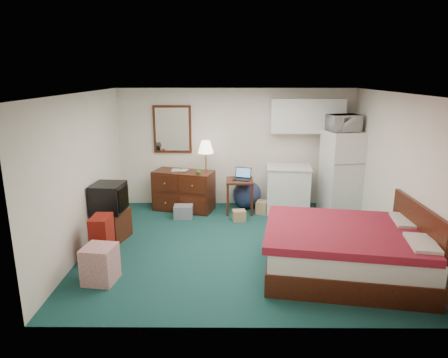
{
  "coord_description": "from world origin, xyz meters",
  "views": [
    {
      "loc": [
        -0.21,
        -6.19,
        2.79
      ],
      "look_at": [
        -0.25,
        0.23,
        1.09
      ],
      "focal_mm": 32.0,
      "sensor_mm": 36.0,
      "label": 1
    }
  ],
  "objects_px": {
    "dresser": "(184,191)",
    "suitcase": "(102,238)",
    "floor_lamp": "(206,176)",
    "tv_stand": "(111,225)",
    "desk": "(240,196)",
    "fridge": "(341,172)",
    "kitchen_counter": "(288,190)",
    "bed": "(345,252)"
  },
  "relations": [
    {
      "from": "dresser",
      "to": "suitcase",
      "type": "distance_m",
      "value": 2.55
    },
    {
      "from": "floor_lamp",
      "to": "tv_stand",
      "type": "bearing_deg",
      "value": -135.89
    },
    {
      "from": "dresser",
      "to": "desk",
      "type": "relative_size",
      "value": 1.77
    },
    {
      "from": "floor_lamp",
      "to": "suitcase",
      "type": "xyz_separation_m",
      "value": [
        -1.48,
        -2.32,
        -0.39
      ]
    },
    {
      "from": "dresser",
      "to": "tv_stand",
      "type": "distance_m",
      "value": 1.91
    },
    {
      "from": "fridge",
      "to": "tv_stand",
      "type": "relative_size",
      "value": 3.0
    },
    {
      "from": "tv_stand",
      "to": "suitcase",
      "type": "relative_size",
      "value": 0.81
    },
    {
      "from": "kitchen_counter",
      "to": "suitcase",
      "type": "relative_size",
      "value": 1.34
    },
    {
      "from": "kitchen_counter",
      "to": "fridge",
      "type": "relative_size",
      "value": 0.55
    },
    {
      "from": "dresser",
      "to": "bed",
      "type": "xyz_separation_m",
      "value": [
        2.58,
        -2.79,
        -0.07
      ]
    },
    {
      "from": "fridge",
      "to": "bed",
      "type": "relative_size",
      "value": 0.78
    },
    {
      "from": "desk",
      "to": "kitchen_counter",
      "type": "xyz_separation_m",
      "value": [
        1.0,
        0.05,
        0.12
      ]
    },
    {
      "from": "dresser",
      "to": "floor_lamp",
      "type": "relative_size",
      "value": 0.83
    },
    {
      "from": "bed",
      "to": "tv_stand",
      "type": "height_order",
      "value": "bed"
    },
    {
      "from": "floor_lamp",
      "to": "suitcase",
      "type": "distance_m",
      "value": 2.78
    },
    {
      "from": "dresser",
      "to": "suitcase",
      "type": "height_order",
      "value": "dresser"
    },
    {
      "from": "desk",
      "to": "kitchen_counter",
      "type": "height_order",
      "value": "kitchen_counter"
    },
    {
      "from": "bed",
      "to": "dresser",
      "type": "bearing_deg",
      "value": 142.17
    },
    {
      "from": "dresser",
      "to": "suitcase",
      "type": "relative_size",
      "value": 1.75
    },
    {
      "from": "desk",
      "to": "dresser",
      "type": "bearing_deg",
      "value": 173.73
    },
    {
      "from": "desk",
      "to": "fridge",
      "type": "distance_m",
      "value": 2.12
    },
    {
      "from": "desk",
      "to": "tv_stand",
      "type": "height_order",
      "value": "desk"
    },
    {
      "from": "bed",
      "to": "suitcase",
      "type": "xyz_separation_m",
      "value": [
        -3.59,
        0.45,
        0.0
      ]
    },
    {
      "from": "dresser",
      "to": "kitchen_counter",
      "type": "height_order",
      "value": "kitchen_counter"
    },
    {
      "from": "fridge",
      "to": "bed",
      "type": "xyz_separation_m",
      "value": [
        -0.65,
        -2.66,
        -0.5
      ]
    },
    {
      "from": "dresser",
      "to": "bed",
      "type": "relative_size",
      "value": 0.57
    },
    {
      "from": "desk",
      "to": "bed",
      "type": "relative_size",
      "value": 0.32
    },
    {
      "from": "kitchen_counter",
      "to": "tv_stand",
      "type": "height_order",
      "value": "kitchen_counter"
    },
    {
      "from": "fridge",
      "to": "floor_lamp",
      "type": "bearing_deg",
      "value": 166.64
    },
    {
      "from": "bed",
      "to": "tv_stand",
      "type": "bearing_deg",
      "value": 170.81
    },
    {
      "from": "dresser",
      "to": "fridge",
      "type": "distance_m",
      "value": 3.26
    },
    {
      "from": "kitchen_counter",
      "to": "bed",
      "type": "height_order",
      "value": "kitchen_counter"
    },
    {
      "from": "suitcase",
      "to": "bed",
      "type": "bearing_deg",
      "value": -6.84
    },
    {
      "from": "dresser",
      "to": "desk",
      "type": "height_order",
      "value": "dresser"
    },
    {
      "from": "dresser",
      "to": "suitcase",
      "type": "xyz_separation_m",
      "value": [
        -1.01,
        -2.34,
        -0.07
      ]
    },
    {
      "from": "desk",
      "to": "floor_lamp",
      "type": "bearing_deg",
      "value": 170.64
    },
    {
      "from": "suitcase",
      "to": "tv_stand",
      "type": "bearing_deg",
      "value": 97.12
    },
    {
      "from": "floor_lamp",
      "to": "tv_stand",
      "type": "relative_size",
      "value": 2.62
    },
    {
      "from": "bed",
      "to": "fridge",
      "type": "bearing_deg",
      "value": 85.75
    },
    {
      "from": "bed",
      "to": "floor_lamp",
      "type": "bearing_deg",
      "value": 136.69
    },
    {
      "from": "fridge",
      "to": "suitcase",
      "type": "height_order",
      "value": "fridge"
    },
    {
      "from": "tv_stand",
      "to": "suitcase",
      "type": "distance_m",
      "value": 0.8
    }
  ]
}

